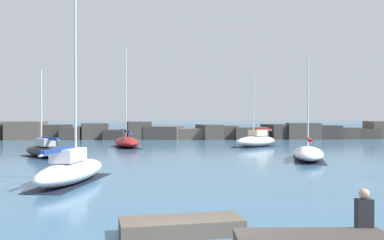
% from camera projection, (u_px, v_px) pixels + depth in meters
% --- Properties ---
extents(open_sea_beyond, '(400.00, 116.00, 0.01)m').
position_uv_depth(open_sea_beyond, '(176.00, 128.00, 123.06)').
color(open_sea_beyond, '#2D5B7F').
rests_on(open_sea_beyond, ground).
extents(breakwater_jetty, '(66.01, 7.35, 2.59)m').
position_uv_depth(breakwater_jetty, '(187.00, 132.00, 63.21)').
color(breakwater_jetty, '#4C443D').
rests_on(breakwater_jetty, ground).
extents(sailboat_moored_0, '(5.22, 5.80, 7.20)m').
position_uv_depth(sailboat_moored_0, '(44.00, 150.00, 34.82)').
color(sailboat_moored_0, black).
rests_on(sailboat_moored_0, ground).
extents(sailboat_moored_1, '(4.17, 8.18, 7.91)m').
position_uv_depth(sailboat_moored_1, '(308.00, 153.00, 32.97)').
color(sailboat_moored_1, white).
rests_on(sailboat_moored_1, ground).
extents(sailboat_moored_2, '(3.11, 7.43, 9.57)m').
position_uv_depth(sailboat_moored_2, '(71.00, 170.00, 21.57)').
color(sailboat_moored_2, white).
rests_on(sailboat_moored_2, ground).
extents(sailboat_moored_3, '(6.11, 5.71, 7.92)m').
position_uv_depth(sailboat_moored_3, '(256.00, 140.00, 46.90)').
color(sailboat_moored_3, white).
rests_on(sailboat_moored_3, ground).
extents(sailboat_moored_4, '(4.04, 7.51, 10.90)m').
position_uv_depth(sailboat_moored_4, '(127.00, 142.00, 46.11)').
color(sailboat_moored_4, maroon).
rests_on(sailboat_moored_4, ground).
extents(person_on_rocks, '(0.36, 0.23, 1.77)m').
position_uv_depth(person_on_rocks, '(364.00, 223.00, 9.44)').
color(person_on_rocks, '#282833').
rests_on(person_on_rocks, ground).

